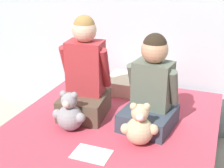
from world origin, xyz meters
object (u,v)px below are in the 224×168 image
object	(u,v)px
child_on_right	(151,90)
sign_card	(91,154)
pillow_at_headboard	(137,85)
bed	(102,166)
teddy_bear_held_by_right_child	(139,127)
child_on_left	(85,76)
teddy_bear_held_by_left_child	(70,114)

from	to	relation	value
child_on_right	sign_card	distance (m)	0.55
pillow_at_headboard	bed	bearing A→B (deg)	-90.00
teddy_bear_held_by_right_child	sign_card	xyz separation A→B (m)	(-0.21, -0.20, -0.11)
bed	sign_card	bearing A→B (deg)	-85.49
child_on_left	teddy_bear_held_by_left_child	xyz separation A→B (m)	(0.00, -0.24, -0.17)
child_on_left	teddy_bear_held_by_left_child	world-z (taller)	child_on_left
child_on_left	sign_card	bearing A→B (deg)	-67.48
teddy_bear_held_by_right_child	pillow_at_headboard	xyz separation A→B (m)	(-0.23, 0.73, -0.05)
child_on_right	pillow_at_headboard	distance (m)	0.57
child_on_right	sign_card	xyz separation A→B (m)	(-0.22, -0.44, -0.24)
bed	child_on_right	world-z (taller)	child_on_right
bed	teddy_bear_held_by_right_child	xyz separation A→B (m)	(0.23, 0.01, 0.33)
child_on_left	sign_card	size ratio (longest dim) A/B	3.22
pillow_at_headboard	sign_card	distance (m)	0.93
child_on_left	teddy_bear_held_by_left_child	distance (m)	0.29
teddy_bear_held_by_right_child	child_on_right	bearing A→B (deg)	72.04
child_on_right	sign_card	bearing A→B (deg)	-108.74
teddy_bear_held_by_left_child	sign_card	size ratio (longest dim) A/B	1.24
bed	sign_card	world-z (taller)	sign_card
teddy_bear_held_by_left_child	pillow_at_headboard	world-z (taller)	teddy_bear_held_by_left_child
bed	teddy_bear_held_by_left_child	xyz separation A→B (m)	(-0.22, 0.01, 0.33)
child_on_right	teddy_bear_held_by_left_child	distance (m)	0.53
pillow_at_headboard	sign_card	size ratio (longest dim) A/B	2.27
child_on_right	pillow_at_headboard	size ratio (longest dim) A/B	1.26
child_on_left	bed	bearing A→B (deg)	-54.29
bed	pillow_at_headboard	distance (m)	0.79
bed	teddy_bear_held_by_right_child	distance (m)	0.40
teddy_bear_held_by_right_child	pillow_at_headboard	bearing A→B (deg)	90.36
teddy_bear_held_by_right_child	child_on_left	bearing A→B (deg)	134.69
bed	teddy_bear_held_by_right_child	bearing A→B (deg)	2.57
teddy_bear_held_by_left_child	sign_card	xyz separation A→B (m)	(0.24, -0.20, -0.11)
pillow_at_headboard	teddy_bear_held_by_left_child	bearing A→B (deg)	-106.92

